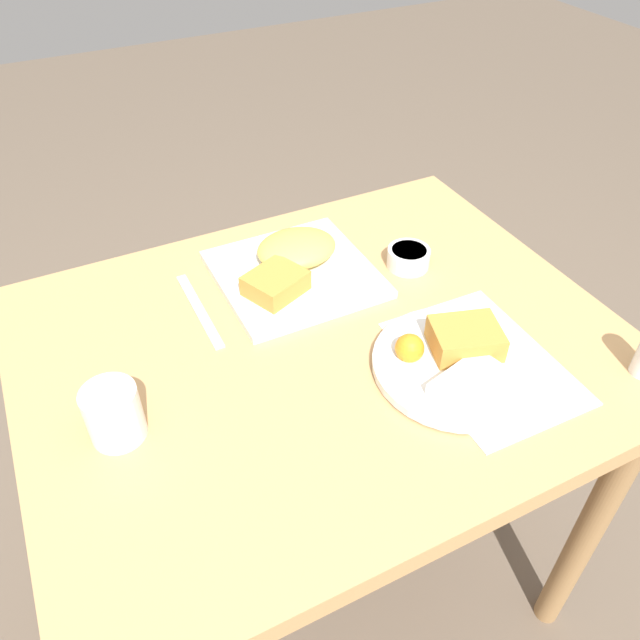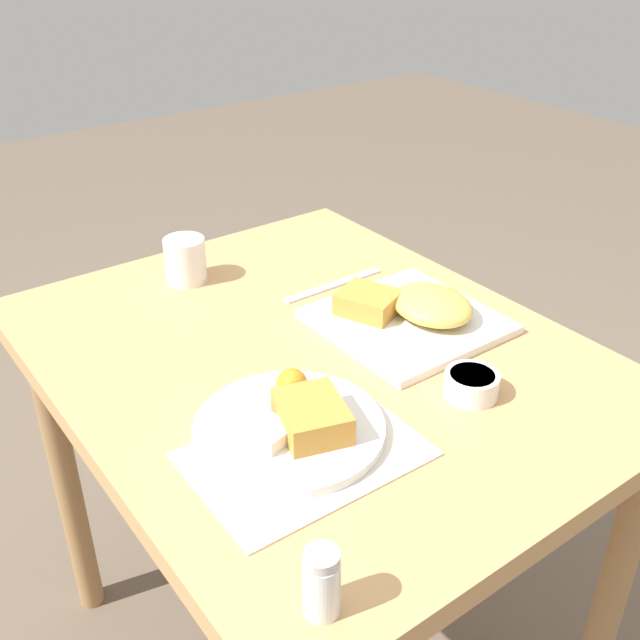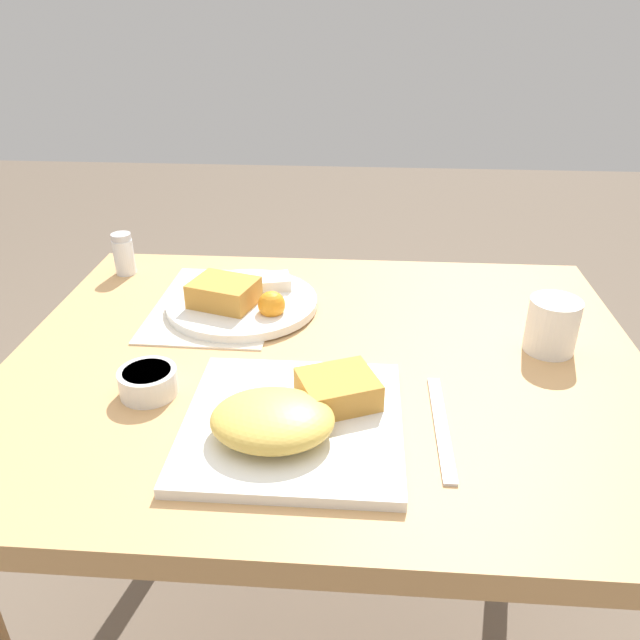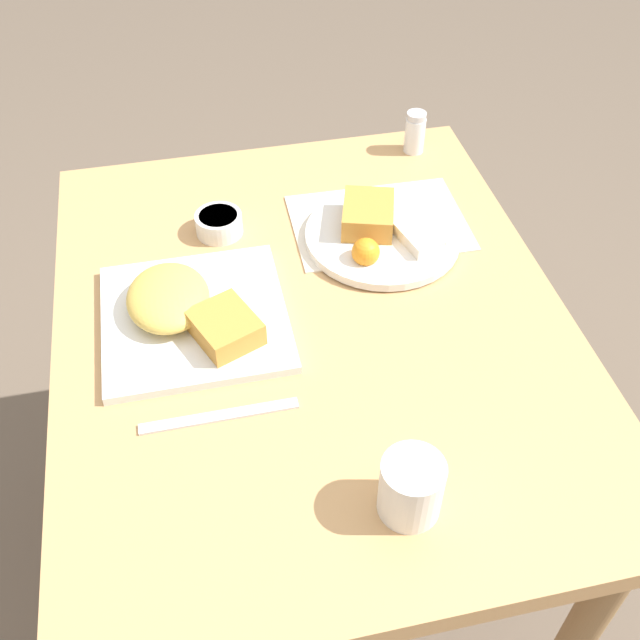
# 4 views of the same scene
# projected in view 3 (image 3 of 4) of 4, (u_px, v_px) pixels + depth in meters

# --- Properties ---
(dining_table) EXTENTS (0.92, 0.74, 0.74)m
(dining_table) POSITION_uv_depth(u_px,v_px,m) (325.00, 412.00, 0.95)
(dining_table) COLOR tan
(dining_table) RESTS_ON ground_plane
(menu_card) EXTENTS (0.21, 0.29, 0.00)m
(menu_card) POSITION_uv_depth(u_px,v_px,m) (217.00, 305.00, 1.05)
(menu_card) COLOR beige
(menu_card) RESTS_ON dining_table
(plate_square_near) EXTENTS (0.26, 0.26, 0.06)m
(plate_square_near) POSITION_uv_depth(u_px,v_px,m) (292.00, 417.00, 0.74)
(plate_square_near) COLOR white
(plate_square_near) RESTS_ON dining_table
(plate_oval_far) EXTENTS (0.25, 0.25, 0.05)m
(plate_oval_far) POSITION_uv_depth(u_px,v_px,m) (241.00, 299.00, 1.03)
(plate_oval_far) COLOR white
(plate_oval_far) RESTS_ON menu_card
(sauce_ramekin) EXTENTS (0.08, 0.08, 0.04)m
(sauce_ramekin) POSITION_uv_depth(u_px,v_px,m) (148.00, 381.00, 0.82)
(sauce_ramekin) COLOR white
(sauce_ramekin) RESTS_ON dining_table
(salt_shaker) EXTENTS (0.04, 0.04, 0.08)m
(salt_shaker) POSITION_uv_depth(u_px,v_px,m) (124.00, 256.00, 1.16)
(salt_shaker) COLOR white
(salt_shaker) RESTS_ON dining_table
(butter_knife) EXTENTS (0.02, 0.21, 0.00)m
(butter_knife) POSITION_uv_depth(u_px,v_px,m) (441.00, 426.00, 0.76)
(butter_knife) COLOR silver
(butter_knife) RESTS_ON dining_table
(coffee_mug) EXTENTS (0.07, 0.07, 0.08)m
(coffee_mug) POSITION_uv_depth(u_px,v_px,m) (552.00, 325.00, 0.91)
(coffee_mug) COLOR white
(coffee_mug) RESTS_ON dining_table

